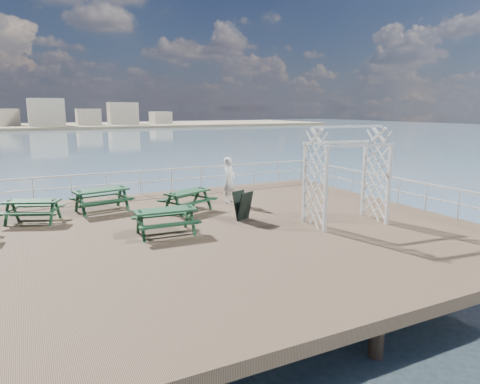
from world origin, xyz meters
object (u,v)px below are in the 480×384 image
object	(u,v)px
picnic_table_b	(32,206)
picnic_table_e	(165,216)
trellis_arbor	(346,181)
person	(229,180)
picnic_table_a	(101,195)
picnic_table_c	(188,197)

from	to	relation	value
picnic_table_b	picnic_table_e	bearing A→B (deg)	-20.82
trellis_arbor	person	world-z (taller)	trellis_arbor
picnic_table_b	trellis_arbor	bearing A→B (deg)	-4.33
trellis_arbor	picnic_table_b	bearing A→B (deg)	158.54
trellis_arbor	person	bearing A→B (deg)	120.84
picnic_table_a	picnic_table_c	world-z (taller)	picnic_table_a
picnic_table_c	picnic_table_a	bearing A→B (deg)	129.47
trellis_arbor	person	xyz separation A→B (m)	(-2.17, 4.64, -0.52)
trellis_arbor	picnic_table_a	bearing A→B (deg)	148.33
picnic_table_b	trellis_arbor	world-z (taller)	trellis_arbor
picnic_table_c	trellis_arbor	distance (m)	5.89
trellis_arbor	person	distance (m)	5.15
picnic_table_e	picnic_table_c	bearing A→B (deg)	59.91
picnic_table_a	person	bearing A→B (deg)	-19.96
picnic_table_a	picnic_table_e	size ratio (longest dim) A/B	1.15
trellis_arbor	picnic_table_e	bearing A→B (deg)	172.22
picnic_table_c	person	xyz separation A→B (m)	(2.04, 0.62, 0.38)
picnic_table_c	person	distance (m)	2.17
picnic_table_a	trellis_arbor	xyz separation A→B (m)	(7.15, -5.47, 0.85)
picnic_table_a	trellis_arbor	size ratio (longest dim) A/B	0.68
picnic_table_a	picnic_table_c	size ratio (longest dim) A/B	1.00
picnic_table_b	picnic_table_a	bearing A→B (deg)	36.26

